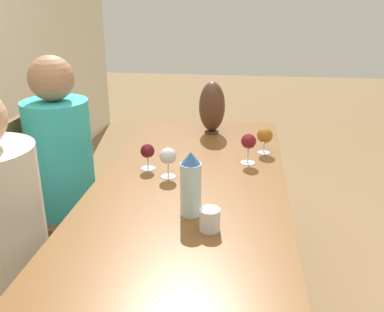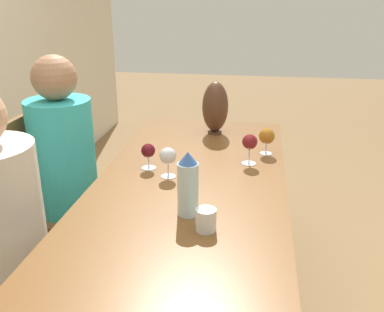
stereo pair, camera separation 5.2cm
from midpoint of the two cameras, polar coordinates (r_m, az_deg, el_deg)
name	(u,v)px [view 1 (the left image)]	position (r m, az deg, el deg)	size (l,w,h in m)	color
dining_table	(186,215)	(1.80, -1.70, -7.83)	(2.24, 0.84, 0.78)	brown
water_bottle	(191,185)	(1.58, -1.12, -3.85)	(0.08, 0.08, 0.25)	#ADCCD6
water_tumbler	(210,219)	(1.52, 1.39, -8.47)	(0.07, 0.07, 0.08)	silver
vase	(212,107)	(2.51, 2.08, 6.55)	(0.15, 0.15, 0.31)	#4C2D1E
wine_glass_0	(168,157)	(1.92, -4.01, -0.11)	(0.08, 0.08, 0.14)	silver
wine_glass_1	(147,152)	(2.02, -6.69, 0.54)	(0.07, 0.07, 0.12)	silver
wine_glass_2	(265,136)	(2.23, 9.02, 2.67)	(0.08, 0.08, 0.14)	silver
wine_glass_3	(249,142)	(2.08, 6.84, 1.84)	(0.07, 0.07, 0.15)	silver
chair_far	(52,200)	(2.45, -18.73, -5.55)	(0.44, 0.44, 0.98)	brown
person_near	(1,238)	(1.86, -24.90, -9.91)	(0.38, 0.38, 1.26)	#2D2D38
person_far	(64,170)	(2.34, -17.28, -1.78)	(0.33, 0.33, 1.28)	#2D2D38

